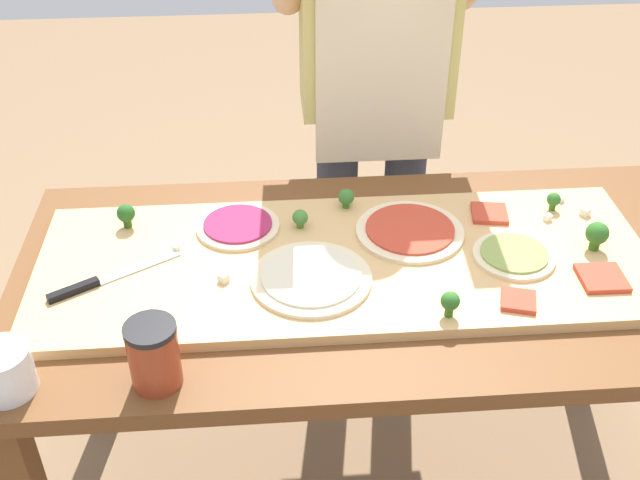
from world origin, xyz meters
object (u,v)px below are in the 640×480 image
Objects in this scene: pizza_whole_beet_magenta at (238,226)px; pizza_slice_far_left at (602,278)px; cheese_crumble_a at (561,199)px; pizza_slice_center at (518,301)px; broccoli_floret_front_right at (300,218)px; broccoli_floret_back_mid at (598,235)px; pizza_whole_tomato_red at (410,231)px; broccoli_floret_center_right at (346,197)px; cheese_crumble_e at (548,217)px; prep_table at (368,305)px; flour_cup at (4,373)px; pizza_whole_pesto_green at (514,255)px; broccoli_floret_back_left at (554,200)px; pizza_slice_far_right at (489,213)px; chefs_knife at (97,282)px; broccoli_floret_back_right at (450,302)px; broccoli_floret_front_mid at (126,214)px; cheese_crumble_d at (176,248)px; cheese_crumble_c at (585,212)px; cook_center at (376,74)px; cheese_crumble_b at (223,278)px; pizza_whole_cheese_artichoke at (311,278)px; broccoli_floret_front_left at (152,317)px.

pizza_slice_far_left is at bearing -18.27° from pizza_whole_beet_magenta.
pizza_slice_center is at bearing -120.03° from cheese_crumble_a.
broccoli_floret_front_right is 0.67× the size of broccoli_floret_back_mid.
pizza_whole_beet_magenta is at bearing 172.72° from pizza_whole_tomato_red.
broccoli_floret_center_right is 3.14× the size of cheese_crumble_e.
broccoli_floret_back_mid is at bearing -61.87° from cheese_crumble_e.
prep_table is 14.69× the size of flour_cup.
prep_table is 0.79m from flour_cup.
pizza_whole_pesto_green is 0.93× the size of pizza_whole_beet_magenta.
flour_cup is (-0.68, -0.53, -0.01)m from broccoli_floret_center_right.
pizza_whole_beet_magenta is (-0.61, 0.16, -0.00)m from pizza_whole_pesto_green.
broccoli_floret_back_left is at bearing -133.83° from cheese_crumble_a.
cheese_crumble_a is at bearing 14.05° from pizza_slice_far_right.
chefs_knife is 3.17× the size of pizza_slice_far_right.
broccoli_floret_back_right is 0.45m from cheese_crumble_e.
broccoli_floret_front_right is (-0.45, -0.01, 0.02)m from pizza_slice_far_right.
pizza_slice_far_right is 1.41× the size of broccoli_floret_front_mid.
flour_cup is at bearing -126.31° from cheese_crumble_d.
broccoli_floret_back_left is at bearing 60.19° from cheese_crumble_e.
flour_cup is (-0.12, -0.27, 0.01)m from chefs_knife.
broccoli_floret_back_right is (-0.17, -0.35, 0.03)m from pizza_slice_far_right.
cheese_crumble_c is (0.25, 0.31, 0.00)m from pizza_slice_center.
pizza_whole_pesto_green is 0.63m from pizza_whole_beet_magenta.
cook_center is (-0.40, 0.68, 0.19)m from pizza_slice_far_left.
cheese_crumble_a is (0.22, 0.37, 0.00)m from pizza_slice_center.
cheese_crumble_b reaches higher than prep_table.
pizza_slice_center is 0.21m from pizza_slice_far_left.
cheese_crumble_e is at bearing 17.94° from pizza_whole_cheese_artichoke.
pizza_whole_tomato_red is 19.65× the size of cheese_crumble_a.
broccoli_floret_front_right is 0.45m from broccoli_floret_front_left.
broccoli_floret_back_mid is at bearing 27.59° from broccoli_floret_back_right.
cheese_crumble_d is at bearing 84.04° from broccoli_floret_front_left.
cheese_crumble_a is at bearing 15.22° from pizza_whole_tomato_red.
chefs_knife is 4.62× the size of broccoli_floret_back_right.
broccoli_floret_back_mid is 1.26m from flour_cup.
broccoli_floret_front_mid reaches higher than pizza_slice_far_right.
cheese_crumble_b is 0.77m from cook_center.
broccoli_floret_front_right is (0.44, 0.18, 0.02)m from chefs_knife.
cheese_crumble_d is (-0.28, -0.07, -0.02)m from broccoli_floret_front_right.
pizza_slice_center is 3.64× the size of cheese_crumble_c.
pizza_whole_pesto_green is at bearing -68.24° from cook_center.
cheese_crumble_c is at bearing 17.98° from broccoli_floret_front_left.
pizza_whole_cheese_artichoke is at bearing -29.58° from broccoli_floret_front_mid.
pizza_whole_tomato_red is at bearing -42.15° from broccoli_floret_center_right.
pizza_slice_far_left is at bearing 4.52° from broccoli_floret_front_left.
cheese_crumble_a is (1.09, 0.24, 0.00)m from chefs_knife.
pizza_whole_tomato_red is at bearing 151.50° from pizza_slice_far_left.
broccoli_floret_back_right is 1.17× the size of broccoli_floret_center_right.
cook_center is at bearing 111.76° from pizza_whole_pesto_green.
pizza_slice_far_left is 0.06× the size of cook_center.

